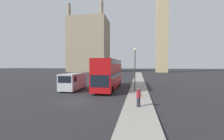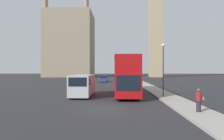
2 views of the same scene
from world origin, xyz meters
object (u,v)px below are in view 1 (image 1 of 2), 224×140
clock_tower (162,0)px  red_double_decker_bus (109,73)px  street_lamp (135,63)px  parked_sedan (109,75)px  pedestrian (139,97)px  white_van (73,81)px

clock_tower → red_double_decker_bus: 68.14m
clock_tower → red_double_decker_bus: size_ratio=6.53×
street_lamp → parked_sedan: bearing=108.5°
clock_tower → parked_sedan: clock_tower is taller
street_lamp → pedestrian: bearing=-86.2°
parked_sedan → white_van: bearing=-90.6°
pedestrian → clock_tower: bearing=80.2°
red_double_decker_bus → white_van: bearing=-158.3°
parked_sedan → red_double_decker_bus: bearing=-78.8°
red_double_decker_bus → white_van: size_ratio=2.14×
clock_tower → pedestrian: size_ratio=45.76×
white_van → pedestrian: bearing=-38.9°
red_double_decker_bus → white_van: (-4.88, -1.95, -1.18)m
white_van → parked_sedan: 25.18m
pedestrian → street_lamp: street_lamp is taller
clock_tower → street_lamp: clock_tower is taller
red_double_decker_bus → pedestrian: (4.41, -9.46, -1.55)m
clock_tower → street_lamp: bearing=-101.4°
pedestrian → parked_sedan: 33.91m
street_lamp → parked_sedan: (-8.53, 25.52, -3.17)m
clock_tower → parked_sedan: size_ratio=16.42×
white_van → pedestrian: (9.30, -7.51, -0.36)m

